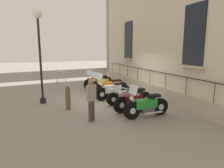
{
  "coord_description": "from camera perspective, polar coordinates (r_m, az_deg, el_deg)",
  "views": [
    {
      "loc": [
        3.94,
        9.4,
        2.65
      ],
      "look_at": [
        0.28,
        0.0,
        0.8
      ],
      "focal_mm": 31.76,
      "sensor_mm": 36.0,
      "label": 1
    }
  ],
  "objects": [
    {
      "name": "ground_plane",
      "position": [
        10.53,
        1.45,
        -4.18
      ],
      "size": [
        60.0,
        60.0,
        0.0
      ],
      "primitive_type": "plane",
      "color": "gray"
    },
    {
      "name": "lamppost",
      "position": [
        9.9,
        -20.2,
        10.85
      ],
      "size": [
        0.4,
        0.4,
        4.35
      ],
      "color": "black",
      "rests_on": "ground_plane"
    },
    {
      "name": "motorcycle_green",
      "position": [
        7.78,
        9.82,
        -6.25
      ],
      "size": [
        1.96,
        0.64,
        1.32
      ],
      "color": "black",
      "rests_on": "ground_plane"
    },
    {
      "name": "motorcycle_orange",
      "position": [
        11.28,
        -0.35,
        -0.84
      ],
      "size": [
        2.15,
        0.65,
        1.27
      ],
      "color": "black",
      "rests_on": "ground_plane"
    },
    {
      "name": "building_facade",
      "position": [
        11.4,
        13.14,
        16.68
      ],
      "size": [
        0.82,
        13.65,
        8.12
      ],
      "color": "beige",
      "rests_on": "ground_plane"
    },
    {
      "name": "motorcycle_yellow",
      "position": [
        12.14,
        -2.79,
        -0.01
      ],
      "size": [
        1.91,
        0.88,
        1.25
      ],
      "color": "black",
      "rests_on": "ground_plane"
    },
    {
      "name": "motorcycle_maroon",
      "position": [
        8.64,
        6.16,
        -4.59
      ],
      "size": [
        2.1,
        0.96,
        1.06
      ],
      "color": "black",
      "rests_on": "ground_plane"
    },
    {
      "name": "motorcycle_silver",
      "position": [
        9.49,
        3.93,
        -3.51
      ],
      "size": [
        1.99,
        0.54,
        0.96
      ],
      "color": "black",
      "rests_on": "ground_plane"
    },
    {
      "name": "motorcycle_white",
      "position": [
        10.27,
        0.39,
        -2.0
      ],
      "size": [
        2.02,
        0.56,
        1.06
      ],
      "color": "black",
      "rests_on": "ground_plane"
    },
    {
      "name": "crowd_barrier",
      "position": [
        14.57,
        -14.58,
        1.83
      ],
      "size": [
        0.48,
        2.01,
        1.05
      ],
      "color": "#B7B7BF",
      "rests_on": "ground_plane"
    },
    {
      "name": "distant_building",
      "position": [
        24.39,
        4.75,
        16.42
      ],
      "size": [
        3.18,
        6.51,
        10.45
      ],
      "color": "gray",
      "rests_on": "ground_plane"
    },
    {
      "name": "pedestrian_standing",
      "position": [
        7.19,
        -5.99,
        -3.94
      ],
      "size": [
        0.42,
        0.4,
        1.57
      ],
      "color": "#47382D",
      "rests_on": "ground_plane"
    },
    {
      "name": "bollard",
      "position": [
        8.79,
        -12.58,
        -3.87
      ],
      "size": [
        0.22,
        0.22,
        1.04
      ],
      "color": "brown",
      "rests_on": "ground_plane"
    },
    {
      "name": "motorcycle_red",
      "position": [
        13.15,
        -4.02,
        0.73
      ],
      "size": [
        2.14,
        0.95,
        1.27
      ],
      "color": "black",
      "rests_on": "ground_plane"
    }
  ]
}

